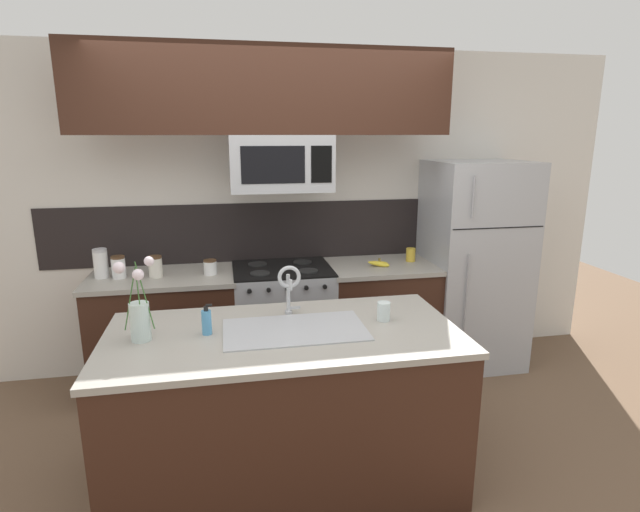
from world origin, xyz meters
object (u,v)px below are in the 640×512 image
object	(u,v)px
storage_jar_short	(155,267)
sink_faucet	(289,283)
storage_jar_squat	(210,267)
drinking_glass	(384,311)
microwave	(281,163)
storage_jar_tall	(101,263)
flower_vase	(139,315)
stove_range	(283,323)
dish_soap_bottle	(207,322)
banana_bunch	(379,264)
storage_jar_medium	(119,267)
coffee_tin	(411,255)
refrigerator	(472,264)

from	to	relation	value
storage_jar_short	sink_faucet	size ratio (longest dim) A/B	0.51
storage_jar_squat	drinking_glass	xyz separation A→B (m)	(0.98, -1.16, -0.00)
microwave	drinking_glass	distance (m)	1.47
storage_jar_tall	flower_vase	world-z (taller)	flower_vase
stove_range	drinking_glass	bearing A→B (deg)	-70.07
stove_range	sink_faucet	size ratio (longest dim) A/B	3.04
microwave	sink_faucet	distance (m)	1.19
dish_soap_bottle	storage_jar_squat	bearing A→B (deg)	90.27
banana_bunch	drinking_glass	bearing A→B (deg)	-106.45
storage_jar_short	drinking_glass	xyz separation A→B (m)	(1.37, -1.17, -0.02)
stove_range	storage_jar_squat	bearing A→B (deg)	-175.89
storage_jar_medium	flower_vase	bearing A→B (deg)	-74.87
dish_soap_bottle	storage_jar_tall	bearing A→B (deg)	122.52
stove_range	microwave	distance (m)	1.26
microwave	storage_jar_tall	distance (m)	1.50
drinking_glass	stove_range	bearing A→B (deg)	109.93
coffee_tin	dish_soap_bottle	world-z (taller)	dish_soap_bottle
refrigerator	drinking_glass	distance (m)	1.70
refrigerator	dish_soap_bottle	world-z (taller)	refrigerator
stove_range	refrigerator	bearing A→B (deg)	0.71
dish_soap_bottle	flower_vase	world-z (taller)	flower_vase
stove_range	flower_vase	world-z (taller)	flower_vase
refrigerator	stove_range	bearing A→B (deg)	-179.29
storage_jar_tall	flower_vase	size ratio (longest dim) A/B	0.49
storage_jar_medium	storage_jar_short	distance (m)	0.26
storage_jar_medium	storage_jar_squat	world-z (taller)	storage_jar_medium
storage_jar_tall	dish_soap_bottle	distance (m)	1.46
storage_jar_tall	sink_faucet	xyz separation A→B (m)	(1.25, -1.05, 0.09)
storage_jar_tall	dish_soap_bottle	world-z (taller)	storage_jar_tall
storage_jar_tall	dish_soap_bottle	size ratio (longest dim) A/B	1.31
stove_range	refrigerator	distance (m)	1.67
storage_jar_squat	flower_vase	world-z (taller)	flower_vase
microwave	storage_jar_short	bearing A→B (deg)	-179.34
dish_soap_bottle	coffee_tin	bearing A→B (deg)	38.03
sink_faucet	storage_jar_tall	bearing A→B (deg)	139.89
dish_soap_bottle	storage_jar_medium	bearing A→B (deg)	118.79
storage_jar_short	drinking_glass	bearing A→B (deg)	-40.32
storage_jar_short	dish_soap_bottle	size ratio (longest dim) A/B	0.95
stove_range	storage_jar_medium	xyz separation A→B (m)	(-1.20, -0.01, 0.53)
storage_jar_tall	flower_vase	xyz separation A→B (m)	(0.46, -1.25, 0.03)
stove_range	flower_vase	xyz separation A→B (m)	(-0.87, -1.23, 0.58)
refrigerator	storage_jar_short	world-z (taller)	refrigerator
microwave	storage_jar_squat	world-z (taller)	microwave
dish_soap_bottle	storage_jar_short	bearing A→B (deg)	108.68
storage_jar_short	drinking_glass	distance (m)	1.80
banana_bunch	sink_faucet	distance (m)	1.30
sink_faucet	flower_vase	bearing A→B (deg)	-165.66
storage_jar_squat	flower_vase	size ratio (longest dim) A/B	0.25
storage_jar_medium	storage_jar_short	size ratio (longest dim) A/B	1.05
refrigerator	flower_vase	xyz separation A→B (m)	(-2.49, -1.25, 0.18)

